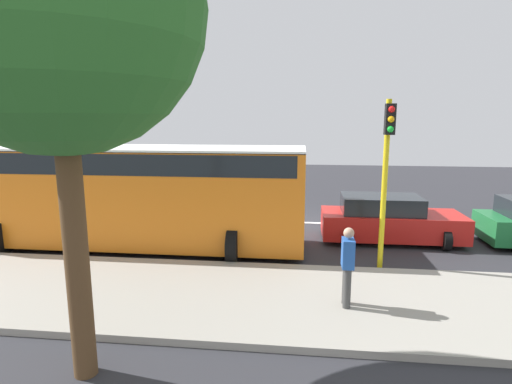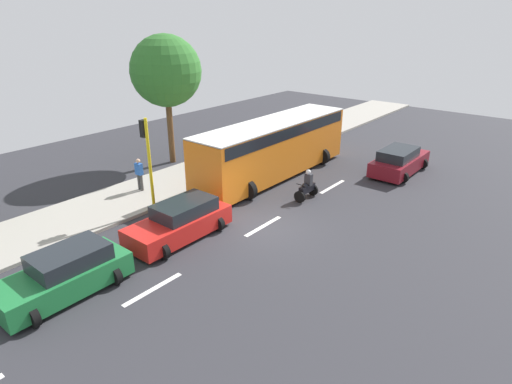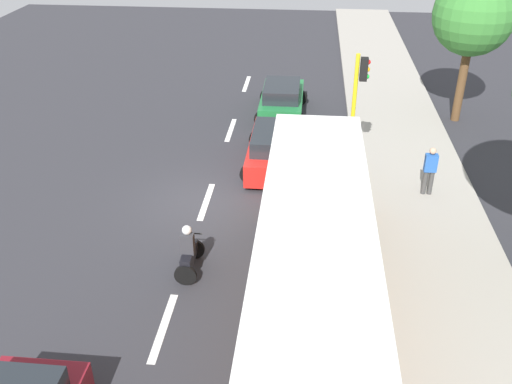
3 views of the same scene
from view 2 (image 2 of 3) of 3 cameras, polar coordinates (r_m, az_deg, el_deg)
name	(u,v)px [view 2 (image 2 of 3)]	position (r m, az deg, el deg)	size (l,w,h in m)	color
ground_plane	(263,227)	(18.82, 0.97, -4.73)	(40.00, 60.00, 0.10)	#2D2D33
sidewalk	(160,187)	(23.37, -12.61, 0.66)	(4.00, 60.00, 0.15)	#9E998E
lane_stripe_far_north	(380,160)	(28.51, 16.17, 4.17)	(0.20, 2.40, 0.01)	white
lane_stripe_north	(332,187)	(23.39, 10.14, 0.70)	(0.20, 2.40, 0.01)	white
lane_stripe_mid	(263,226)	(18.80, 0.97, -4.58)	(0.20, 2.40, 0.01)	white
lane_stripe_south	(153,289)	(15.22, -13.55, -12.47)	(0.20, 2.40, 0.01)	white
car_maroon	(399,161)	(26.19, 18.53, 3.91)	(2.30, 4.59, 1.52)	maroon
car_green	(65,274)	(15.59, -24.13, -9.99)	(2.23, 4.23, 1.52)	#1E7238
car_red	(180,222)	(17.89, -10.05, -3.90)	(2.21, 4.51, 1.52)	red
city_bus	(274,145)	(24.09, 2.35, 6.33)	(3.20, 11.00, 3.16)	orange
motorcycle	(307,187)	(21.46, 6.80, 0.70)	(0.60, 1.30, 1.53)	black
pedestrian_near_signal	(139,173)	(22.71, -15.27, 2.41)	(0.40, 0.24, 1.69)	#3F3F3F
traffic_light_corner	(147,153)	(19.57, -14.27, 5.08)	(0.49, 0.24, 4.50)	yellow
street_tree_south	(166,71)	(26.29, -11.91, 15.45)	(4.14, 4.14, 7.62)	brown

